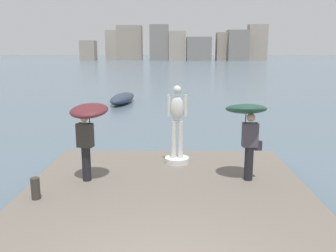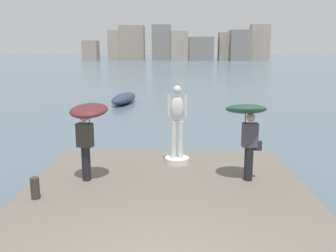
{
  "view_description": "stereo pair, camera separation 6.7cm",
  "coord_description": "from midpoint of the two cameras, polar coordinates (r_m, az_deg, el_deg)",
  "views": [
    {
      "loc": [
        0.17,
        -4.38,
        3.67
      ],
      "look_at": [
        0.0,
        5.64,
        1.55
      ],
      "focal_mm": 38.87,
      "sensor_mm": 36.0,
      "label": 1
    },
    {
      "loc": [
        0.24,
        -4.38,
        3.67
      ],
      "look_at": [
        0.0,
        5.64,
        1.55
      ],
      "focal_mm": 38.87,
      "sensor_mm": 36.0,
      "label": 2
    }
  ],
  "objects": [
    {
      "name": "ground_plane",
      "position": [
        44.53,
        0.73,
        7.21
      ],
      "size": [
        400.0,
        400.0,
        0.0
      ],
      "primitive_type": "plane",
      "color": "slate"
    },
    {
      "name": "pier",
      "position": [
        7.33,
        -0.77,
        -16.29
      ],
      "size": [
        6.82,
        10.15,
        0.4
      ],
      "primitive_type": "cube",
      "color": "#70665B",
      "rests_on": "ground"
    },
    {
      "name": "statue_white_figure",
      "position": [
        10.49,
        1.24,
        -1.12
      ],
      "size": [
        0.71,
        0.71,
        2.27
      ],
      "color": "silver",
      "rests_on": "pier"
    },
    {
      "name": "onlooker_left",
      "position": [
        9.17,
        -12.65,
        0.66
      ],
      "size": [
        1.16,
        1.18,
        2.01
      ],
      "color": "black",
      "rests_on": "pier"
    },
    {
      "name": "onlooker_right",
      "position": [
        9.21,
        12.13,
        0.91
      ],
      "size": [
        1.02,
        1.04,
        2.02
      ],
      "color": "black",
      "rests_on": "pier"
    },
    {
      "name": "mooring_bollard",
      "position": [
        8.7,
        -20.27,
        -9.17
      ],
      "size": [
        0.2,
        0.2,
        0.49
      ],
      "primitive_type": "cylinder",
      "color": "#38332D",
      "rests_on": "pier"
    },
    {
      "name": "boat_near",
      "position": [
        25.37,
        -7.22,
        4.32
      ],
      "size": [
        1.78,
        4.32,
        0.69
      ],
      "color": "#2D384C",
      "rests_on": "ground"
    },
    {
      "name": "distant_skyline",
      "position": [
        127.32,
        1.28,
        12.55
      ],
      "size": [
        63.26,
        14.47,
        12.04
      ],
      "color": "gray",
      "rests_on": "ground"
    }
  ]
}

